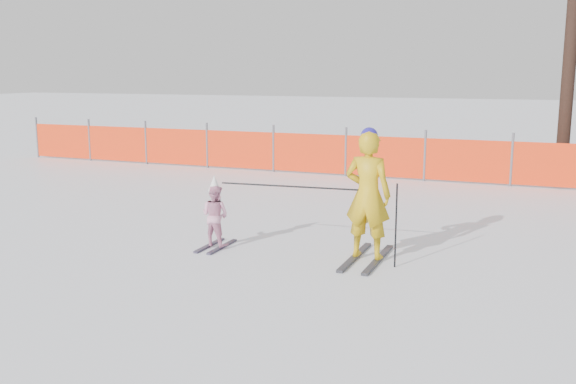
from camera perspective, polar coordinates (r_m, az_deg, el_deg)
The scene contains 5 objects.
ground at distance 8.58m, azimuth -1.25°, elevation -7.16°, with size 120.00×120.00×0.00m, color white.
adult at distance 8.99m, azimuth 7.11°, elevation -0.24°, with size 0.68×1.50×1.88m.
child at distance 9.72m, azimuth -6.50°, elevation -2.00°, with size 0.49×0.86×1.11m.
ski_poles at distance 9.04m, azimuth 3.35°, elevation -0.70°, with size 2.64×0.21×1.16m.
safety_fence at distance 17.11m, azimuth -1.60°, elevation 3.67°, with size 16.00×0.06×1.25m.
Camera 1 is at (3.20, -7.51, 2.61)m, focal length 40.00 mm.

